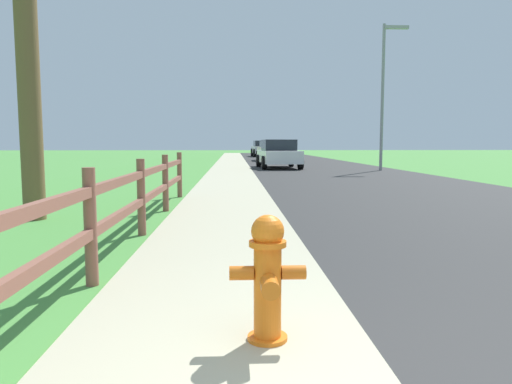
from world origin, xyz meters
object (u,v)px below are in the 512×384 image
Objects in this scene: fire_hydrant at (268,275)px; parked_suv_white at (278,154)px; parked_car_beige at (272,150)px; street_lamp at (385,85)px; parked_car_silver at (263,148)px.

fire_hydrant is 0.18× the size of parked_suv_white.
street_lamp is (4.11, -12.25, 3.14)m from parked_car_beige.
fire_hydrant is at bearing -93.51° from parked_car_silver.
fire_hydrant is 21.25m from parked_suv_white.
parked_car_beige is 1.00× the size of parked_car_silver.
parked_suv_white is at bearing 152.86° from street_lamp.
street_lamp reaches higher than parked_suv_white.
parked_suv_white is 0.95× the size of parked_car_beige.
street_lamp is (4.61, -2.36, 3.17)m from parked_suv_white.
parked_suv_white reaches higher than fire_hydrant.
parked_car_silver is at bearing 86.49° from fire_hydrant.
street_lamp reaches higher than fire_hydrant.
fire_hydrant is 0.12× the size of street_lamp.
street_lamp is at bearing -71.47° from parked_car_beige.
parked_car_silver reaches higher than parked_car_beige.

